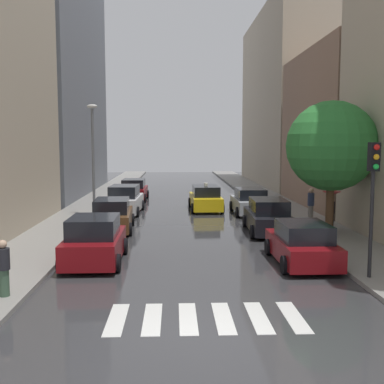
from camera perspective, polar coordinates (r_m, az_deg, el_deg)
ground_plane at (r=34.50m, az=-0.88°, el=-1.38°), size 28.00×72.00×0.04m
sidewalk_left at (r=34.95m, az=-11.60°, el=-1.25°), size 3.00×72.00×0.15m
sidewalk_right at (r=35.25m, az=9.74°, el=-1.15°), size 3.00×72.00×0.15m
crosswalk_stripes at (r=12.32m, az=1.67°, el=-15.07°), size 4.95×2.20×0.01m
building_left_mid at (r=42.66m, az=-16.55°, el=14.16°), size 6.00×19.99×21.28m
building_right_mid at (r=33.73m, az=18.40°, el=7.17°), size 6.00×12.81×10.57m
building_right_far at (r=50.99m, az=11.37°, el=10.88°), size 6.00×21.84×17.68m
parked_car_left_nearest at (r=17.69m, az=-11.77°, el=-5.92°), size 2.17×4.05×1.76m
parked_car_left_second at (r=23.92m, az=-9.69°, el=-2.87°), size 2.23×4.33×1.64m
parked_car_left_third at (r=29.64m, az=-8.18°, el=-1.02°), size 2.24×4.57×1.78m
parked_car_left_fourth at (r=36.20m, az=-7.08°, el=0.19°), size 2.10×4.21×1.66m
parked_car_right_nearest at (r=17.69m, az=13.25°, el=-6.21°), size 2.10×4.15×1.56m
parked_car_right_second at (r=23.38m, az=9.23°, el=-3.01°), size 2.20×4.61×1.70m
parked_car_right_third at (r=29.32m, az=7.06°, el=-1.21°), size 2.16×4.17×1.62m
taxi_midroad at (r=30.83m, az=1.66°, el=-0.80°), size 2.16×4.67×1.81m
pedestrian_foreground at (r=14.24m, az=-21.96°, el=-8.47°), size 0.36×0.36×1.60m
pedestrian_near_tree at (r=26.29m, az=14.26°, el=-1.40°), size 0.36×0.36×1.83m
pedestrian_by_kerb at (r=24.29m, az=16.59°, el=-1.22°), size 0.92×0.92×1.87m
street_tree_right at (r=22.27m, az=16.62°, el=5.36°), size 4.10×4.10×6.19m
traffic_light_right_corner at (r=15.72m, az=21.19°, el=1.42°), size 0.30×0.42×4.30m
lamp_post_left at (r=28.27m, az=-11.95°, el=4.88°), size 0.60×0.28×6.51m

